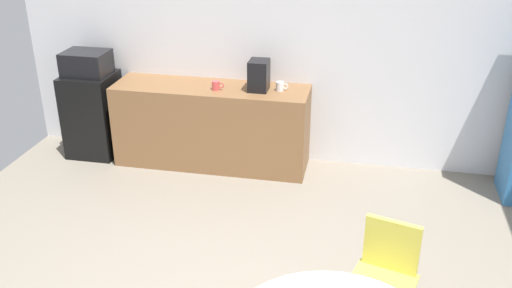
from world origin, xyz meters
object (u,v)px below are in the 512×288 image
at_px(mini_fridge, 93,114).
at_px(microwave, 86,63).
at_px(chair_yellow, 386,267).
at_px(mug_green, 280,86).
at_px(coffee_maker, 259,75).
at_px(mug_white, 216,85).

distance_m(mini_fridge, microwave, 0.60).
bearing_deg(chair_yellow, mug_green, 115.68).
bearing_deg(microwave, mini_fridge, 0.00).
height_order(mini_fridge, mug_green, mug_green).
distance_m(mini_fridge, chair_yellow, 3.98).
xyz_separation_m(chair_yellow, coffee_maker, (-1.33, 2.28, 0.54)).
distance_m(microwave, mug_white, 1.50).
height_order(microwave, mug_green, microwave).
xyz_separation_m(chair_yellow, mug_white, (-1.77, 2.20, 0.43)).
xyz_separation_m(mug_green, coffee_maker, (-0.22, -0.03, 0.11)).
bearing_deg(coffee_maker, mug_green, 6.59).
distance_m(microwave, chair_yellow, 4.01).
bearing_deg(coffee_maker, mug_white, -169.33).
bearing_deg(mug_white, mini_fridge, 176.82).
height_order(chair_yellow, coffee_maker, coffee_maker).
bearing_deg(mug_white, coffee_maker, 10.67).
bearing_deg(chair_yellow, coffee_maker, 120.27).
distance_m(mug_green, coffee_maker, 0.25).
relative_size(mini_fridge, microwave, 1.97).
xyz_separation_m(mini_fridge, mug_white, (1.49, -0.08, 0.47)).
bearing_deg(mug_green, mini_fridge, -179.32).
relative_size(mini_fridge, mug_white, 7.33).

